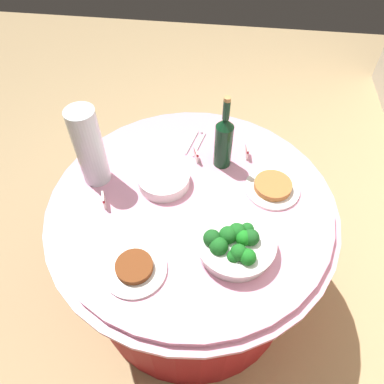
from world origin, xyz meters
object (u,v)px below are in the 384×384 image
Objects in this scene: serving_tongs at (196,142)px; plate_stack at (164,179)px; label_placard_mid at (247,151)px; label_placard_rear at (196,154)px; broccoli_bowl at (235,244)px; decorative_fruit_vase at (90,151)px; wine_bottle at (224,140)px; food_plate_peanuts at (272,187)px; food_plate_stir_fry at (135,268)px; label_placard_front at (104,200)px.

plate_stack is at bearing -21.69° from serving_tongs.
label_placard_rear is at bearing -77.37° from label_placard_mid.
broccoli_bowl is 1.67× the size of serving_tongs.
label_placard_rear is (-0.15, 0.39, -0.12)m from decorative_fruit_vase.
wine_bottle is 0.27m from food_plate_peanuts.
plate_stack is at bearing -87.07° from food_plate_peanuts.
broccoli_bowl is at bearing 109.90° from food_plate_stir_fry.
wine_bottle is at bearing -62.37° from label_placard_mid.
food_plate_stir_fry is (0.65, -0.13, 0.01)m from serving_tongs.
decorative_fruit_vase reaches higher than label_placard_rear.
label_placard_front and label_placard_mid have the same top height.
broccoli_bowl is at bearing -24.44° from food_plate_peanuts.
food_plate_stir_fry is 0.57m from label_placard_rear.
label_placard_rear reaches higher than plate_stack.
food_plate_peanuts is (-0.30, 0.14, -0.03)m from broccoli_bowl.
serving_tongs is at bearing 168.66° from food_plate_stir_fry.
food_plate_stir_fry is 0.32m from label_placard_front.
decorative_fruit_vase reaches higher than food_plate_stir_fry.
label_placard_front is 0.63m from label_placard_mid.
label_placard_front is at bearing -105.58° from broccoli_bowl.
broccoli_bowl is 0.53m from label_placard_front.
food_plate_peanuts is (0.23, 0.34, 0.01)m from serving_tongs.
label_placard_front is at bearing -56.55° from plate_stack.
food_plate_stir_fry is 4.00× the size of label_placard_rear.
food_plate_peanuts is at bearing 68.17° from label_placard_rear.
broccoli_bowl is at bearing 47.05° from plate_stack.
label_placard_mid reaches higher than plate_stack.
broccoli_bowl is 0.44m from wine_bottle.
broccoli_bowl reaches higher than label_placard_mid.
decorative_fruit_vase is (-0.28, -0.58, 0.10)m from broccoli_bowl.
label_placard_rear is at bearing 111.48° from decorative_fruit_vase.
label_placard_rear is (-0.13, -0.32, 0.02)m from food_plate_peanuts.
food_plate_stir_fry is at bearing -30.82° from label_placard_mid.
broccoli_bowl reaches higher than food_plate_stir_fry.
plate_stack is 0.62× the size of wine_bottle.
decorative_fruit_vase is at bearing -89.60° from plate_stack.
wine_bottle is at bearing -170.01° from broccoli_bowl.
label_placard_mid is at bearing 176.70° from broccoli_bowl.
decorative_fruit_vase is at bearing -73.57° from wine_bottle.
food_plate_stir_fry is 4.00× the size of label_placard_front.
wine_bottle is 6.11× the size of label_placard_mid.
wine_bottle is 0.61m from food_plate_stir_fry.
wine_bottle is 1.53× the size of food_plate_stir_fry.
food_plate_peanuts reaches higher than serving_tongs.
label_placard_mid is (0.06, 0.23, 0.03)m from serving_tongs.
label_placard_rear is (-0.55, 0.14, 0.02)m from food_plate_stir_fry.
serving_tongs is at bearing -103.87° from label_placard_mid.
label_placard_rear is at bearing 143.25° from plate_stack.
serving_tongs is at bearing -159.67° from broccoli_bowl.
label_placard_front is at bearing -76.08° from food_plate_peanuts.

